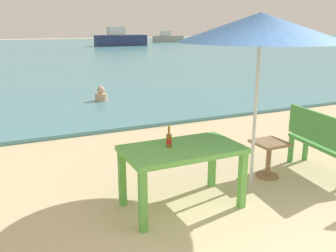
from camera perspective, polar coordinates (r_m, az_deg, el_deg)
sea_water at (r=32.29m, az=-20.56°, el=10.71°), size 120.00×50.00×0.08m
picnic_table_green at (r=4.39m, az=2.19°, el=-4.62°), size 1.40×0.80×0.76m
beer_bottle_amber at (r=4.32m, az=0.15°, el=-2.08°), size 0.07×0.07×0.26m
patio_umbrella at (r=4.87m, az=14.12°, el=14.55°), size 2.10×2.10×2.30m
side_table_wood at (r=5.53m, az=15.31°, el=-4.17°), size 0.44×0.44×0.54m
bench_green_left at (r=5.80m, az=22.41°, el=-1.91°), size 0.52×1.24×0.95m
swimmer_person at (r=10.55m, az=-10.29°, el=4.72°), size 0.34×0.34×0.41m
boat_barge at (r=45.92m, az=-0.04°, el=13.44°), size 3.70×1.01×1.35m
boat_ferry at (r=37.99m, az=-7.39°, el=13.18°), size 5.11×1.39×1.86m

